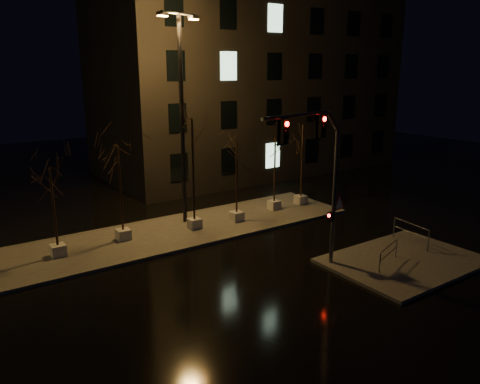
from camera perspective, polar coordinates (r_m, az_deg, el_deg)
ground at (r=20.56m, az=-1.70°, el=-10.07°), size 90.00×90.00×0.00m
median at (r=25.42m, az=-9.08°, el=-5.08°), size 22.00×5.00×0.15m
sidewalk_corner at (r=23.04m, az=19.35°, el=-7.92°), size 7.00×5.00×0.15m
building at (r=41.42m, az=1.07°, el=13.26°), size 25.00×12.00×15.00m
tree_1 at (r=22.73m, az=-21.99°, el=0.45°), size 1.80×1.80×4.32m
tree_2 at (r=23.81m, az=-14.55°, el=2.94°), size 1.80×1.80×5.00m
tree_3 at (r=24.75m, az=-5.81°, el=5.87°), size 1.80×1.80×6.17m
tree_4 at (r=26.05m, az=-0.43°, el=4.12°), size 1.80×1.80×4.81m
tree_5 at (r=28.41m, az=4.30°, el=5.09°), size 1.80×1.80×4.89m
tree_6 at (r=29.72m, az=7.64°, el=5.94°), size 1.80×1.80×5.23m
traffic_signal_mast at (r=19.61m, az=9.84°, el=2.86°), size 5.55×1.12×6.87m
streetlight_main at (r=25.78m, az=-7.13°, el=10.30°), size 2.77×1.15×11.29m
guard_rail_a at (r=21.97m, az=17.68°, el=-6.99°), size 2.02×0.72×0.92m
guard_rail_b at (r=24.79m, az=20.11°, el=-4.46°), size 0.36×2.27×1.08m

